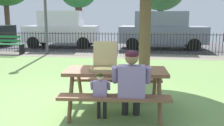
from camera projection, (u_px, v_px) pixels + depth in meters
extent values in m
cube|color=#729850|center=(85.00, 84.00, 6.63)|extent=(28.00, 10.99, 0.02)
cube|color=gray|center=(111.00, 56.00, 11.30)|extent=(28.00, 1.40, 0.01)
cube|color=#424247|center=(120.00, 46.00, 14.95)|extent=(28.00, 6.08, 0.01)
cube|color=brown|center=(116.00, 71.00, 4.61)|extent=(1.85, 0.88, 0.06)
cube|color=brown|center=(114.00, 98.00, 4.08)|extent=(1.81, 0.40, 0.05)
cube|color=brown|center=(117.00, 79.00, 5.25)|extent=(1.81, 0.40, 0.05)
cylinder|color=brown|center=(71.00, 98.00, 4.32)|extent=(0.10, 0.44, 0.74)
cylinder|color=brown|center=(80.00, 85.00, 5.13)|extent=(0.10, 0.44, 0.74)
cylinder|color=brown|center=(160.00, 100.00, 4.23)|extent=(0.10, 0.44, 0.74)
cylinder|color=brown|center=(155.00, 86.00, 5.04)|extent=(0.10, 0.44, 0.74)
cube|color=tan|center=(104.00, 70.00, 4.54)|extent=(0.45, 0.45, 0.01)
cube|color=silver|center=(104.00, 70.00, 4.54)|extent=(0.41, 0.41, 0.00)
cube|color=tan|center=(102.00, 71.00, 4.33)|extent=(0.44, 0.03, 0.04)
cube|color=tan|center=(105.00, 66.00, 4.74)|extent=(0.44, 0.03, 0.04)
cube|color=tan|center=(92.00, 68.00, 4.55)|extent=(0.03, 0.44, 0.04)
cube|color=tan|center=(116.00, 69.00, 4.52)|extent=(0.03, 0.44, 0.04)
cube|color=tan|center=(105.00, 53.00, 4.72)|extent=(0.44, 0.09, 0.43)
cylinder|color=tan|center=(104.00, 69.00, 4.54)|extent=(0.37, 0.37, 0.01)
cylinder|color=#F9DF7C|center=(104.00, 69.00, 4.54)|extent=(0.34, 0.34, 0.00)
pyramid|color=#F2BC51|center=(126.00, 69.00, 4.60)|extent=(0.25, 0.27, 0.01)
cube|color=tan|center=(123.00, 70.00, 4.51)|extent=(0.16, 0.12, 0.02)
cylinder|color=#252525|center=(125.00, 102.00, 4.52)|extent=(0.12, 0.12, 0.44)
cylinder|color=#252525|center=(125.00, 92.00, 4.27)|extent=(0.18, 0.43, 0.15)
cylinder|color=#252525|center=(137.00, 103.00, 4.50)|extent=(0.12, 0.12, 0.44)
cylinder|color=#252525|center=(137.00, 92.00, 4.25)|extent=(0.18, 0.43, 0.15)
cube|color=#8C72A5|center=(131.00, 82.00, 4.01)|extent=(0.43, 0.25, 0.52)
cylinder|color=#8C72A5|center=(115.00, 75.00, 4.06)|extent=(0.10, 0.21, 0.31)
cylinder|color=#8C72A5|center=(148.00, 75.00, 4.03)|extent=(0.10, 0.21, 0.31)
sphere|color=#8C6647|center=(132.00, 58.00, 3.96)|extent=(0.21, 0.21, 0.21)
ellipsoid|color=#3E1423|center=(132.00, 55.00, 3.94)|extent=(0.21, 0.20, 0.12)
cylinder|color=black|center=(99.00, 106.00, 4.35)|extent=(0.06, 0.06, 0.44)
cylinder|color=black|center=(98.00, 94.00, 4.20)|extent=(0.09, 0.22, 0.08)
cylinder|color=black|center=(105.00, 106.00, 4.34)|extent=(0.06, 0.06, 0.44)
cylinder|color=black|center=(104.00, 95.00, 4.19)|extent=(0.09, 0.22, 0.08)
cube|color=#8C72A5|center=(100.00, 89.00, 4.07)|extent=(0.22, 0.13, 0.27)
cylinder|color=#8C72A5|center=(92.00, 85.00, 4.09)|extent=(0.05, 0.11, 0.16)
cylinder|color=#8C72A5|center=(109.00, 86.00, 4.07)|extent=(0.05, 0.11, 0.16)
sphere|color=beige|center=(100.00, 77.00, 4.04)|extent=(0.11, 0.11, 0.11)
ellipsoid|color=black|center=(100.00, 75.00, 4.03)|extent=(0.11, 0.10, 0.06)
cylinder|color=#2D2823|center=(113.00, 34.00, 11.82)|extent=(22.43, 0.03, 0.03)
cylinder|color=#2D2823|center=(113.00, 50.00, 11.96)|extent=(22.43, 0.03, 0.03)
cylinder|color=#2D2823|center=(1.00, 41.00, 12.61)|extent=(0.02, 0.02, 0.97)
cylinder|color=#2D2823|center=(3.00, 41.00, 12.60)|extent=(0.02, 0.02, 0.97)
cylinder|color=#2D2823|center=(6.00, 41.00, 12.58)|extent=(0.02, 0.02, 0.97)
cylinder|color=#2D2823|center=(9.00, 41.00, 12.56)|extent=(0.02, 0.02, 0.97)
cylinder|color=#2D2823|center=(11.00, 41.00, 12.54)|extent=(0.02, 0.02, 0.97)
cylinder|color=#2D2823|center=(14.00, 42.00, 12.52)|extent=(0.02, 0.02, 0.97)
cylinder|color=#2D2823|center=(17.00, 42.00, 12.50)|extent=(0.02, 0.02, 0.97)
cylinder|color=#2D2823|center=(20.00, 42.00, 12.49)|extent=(0.02, 0.02, 0.97)
cylinder|color=#2D2823|center=(22.00, 42.00, 12.47)|extent=(0.02, 0.02, 0.97)
cylinder|color=#2D2823|center=(25.00, 42.00, 12.45)|extent=(0.02, 0.02, 0.97)
cylinder|color=#2D2823|center=(28.00, 42.00, 12.43)|extent=(0.02, 0.02, 0.97)
cylinder|color=#2D2823|center=(31.00, 42.00, 12.41)|extent=(0.02, 0.02, 0.97)
cylinder|color=#2D2823|center=(33.00, 42.00, 12.40)|extent=(0.02, 0.02, 0.97)
cylinder|color=#2D2823|center=(36.00, 42.00, 12.38)|extent=(0.02, 0.02, 0.97)
cylinder|color=#2D2823|center=(39.00, 42.00, 12.36)|extent=(0.02, 0.02, 0.97)
cylinder|color=#2D2823|center=(42.00, 42.00, 12.34)|extent=(0.02, 0.02, 0.97)
cylinder|color=#2D2823|center=(44.00, 42.00, 12.32)|extent=(0.02, 0.02, 0.97)
cylinder|color=#2D2823|center=(47.00, 42.00, 12.31)|extent=(0.02, 0.02, 0.97)
cylinder|color=#2D2823|center=(50.00, 42.00, 12.29)|extent=(0.02, 0.02, 0.97)
cylinder|color=#2D2823|center=(53.00, 42.00, 12.27)|extent=(0.02, 0.02, 0.97)
cylinder|color=#2D2823|center=(56.00, 42.00, 12.25)|extent=(0.02, 0.02, 0.97)
cylinder|color=#2D2823|center=(59.00, 42.00, 12.23)|extent=(0.02, 0.02, 0.97)
cylinder|color=#2D2823|center=(61.00, 42.00, 12.21)|extent=(0.02, 0.02, 0.97)
cylinder|color=#2D2823|center=(64.00, 42.00, 12.20)|extent=(0.02, 0.02, 0.97)
cylinder|color=#2D2823|center=(67.00, 42.00, 12.18)|extent=(0.02, 0.02, 0.97)
cylinder|color=#2D2823|center=(70.00, 42.00, 12.16)|extent=(0.02, 0.02, 0.97)
cylinder|color=#2D2823|center=(73.00, 42.00, 12.14)|extent=(0.02, 0.02, 0.97)
cylinder|color=#2D2823|center=(76.00, 42.00, 12.12)|extent=(0.02, 0.02, 0.97)
cylinder|color=#2D2823|center=(79.00, 42.00, 12.11)|extent=(0.02, 0.02, 0.97)
cylinder|color=#2D2823|center=(82.00, 42.00, 12.09)|extent=(0.02, 0.02, 0.97)
cylinder|color=#2D2823|center=(85.00, 42.00, 12.07)|extent=(0.02, 0.02, 0.97)
cylinder|color=#2D2823|center=(88.00, 43.00, 12.05)|extent=(0.02, 0.02, 0.97)
cylinder|color=#2D2823|center=(91.00, 43.00, 12.03)|extent=(0.02, 0.02, 0.97)
cylinder|color=#2D2823|center=(93.00, 43.00, 12.01)|extent=(0.02, 0.02, 0.97)
cylinder|color=#2D2823|center=(96.00, 43.00, 12.00)|extent=(0.02, 0.02, 0.97)
cylinder|color=#2D2823|center=(99.00, 43.00, 11.98)|extent=(0.02, 0.02, 0.97)
cylinder|color=#2D2823|center=(102.00, 43.00, 11.96)|extent=(0.02, 0.02, 0.97)
cylinder|color=#2D2823|center=(105.00, 43.00, 11.94)|extent=(0.02, 0.02, 0.97)
cylinder|color=#2D2823|center=(108.00, 43.00, 11.92)|extent=(0.02, 0.02, 0.97)
cylinder|color=#2D2823|center=(111.00, 43.00, 11.91)|extent=(0.02, 0.02, 0.97)
cylinder|color=#2D2823|center=(114.00, 43.00, 11.89)|extent=(0.02, 0.02, 0.97)
cylinder|color=#2D2823|center=(117.00, 43.00, 11.87)|extent=(0.02, 0.02, 0.97)
cylinder|color=#2D2823|center=(120.00, 43.00, 11.85)|extent=(0.02, 0.02, 0.97)
cylinder|color=#2D2823|center=(123.00, 43.00, 11.83)|extent=(0.02, 0.02, 0.97)
cylinder|color=#2D2823|center=(127.00, 43.00, 11.81)|extent=(0.02, 0.02, 0.97)
cylinder|color=#2D2823|center=(130.00, 43.00, 11.80)|extent=(0.02, 0.02, 0.97)
cylinder|color=#2D2823|center=(133.00, 43.00, 11.78)|extent=(0.02, 0.02, 0.97)
cylinder|color=#2D2823|center=(136.00, 43.00, 11.76)|extent=(0.02, 0.02, 0.97)
cylinder|color=#2D2823|center=(139.00, 43.00, 11.74)|extent=(0.02, 0.02, 0.97)
cylinder|color=#2D2823|center=(142.00, 43.00, 11.72)|extent=(0.02, 0.02, 0.97)
cylinder|color=#2D2823|center=(145.00, 43.00, 11.71)|extent=(0.02, 0.02, 0.97)
cylinder|color=#2D2823|center=(148.00, 43.00, 11.69)|extent=(0.02, 0.02, 0.97)
cylinder|color=#2D2823|center=(151.00, 43.00, 11.67)|extent=(0.02, 0.02, 0.97)
cylinder|color=#2D2823|center=(154.00, 43.00, 11.65)|extent=(0.02, 0.02, 0.97)
cylinder|color=#2D2823|center=(158.00, 43.00, 11.63)|extent=(0.02, 0.02, 0.97)
cylinder|color=#2D2823|center=(161.00, 44.00, 11.62)|extent=(0.02, 0.02, 0.97)
cylinder|color=#2D2823|center=(164.00, 44.00, 11.60)|extent=(0.02, 0.02, 0.97)
cylinder|color=#2D2823|center=(167.00, 44.00, 11.58)|extent=(0.02, 0.02, 0.97)
cylinder|color=#2D2823|center=(170.00, 44.00, 11.56)|extent=(0.02, 0.02, 0.97)
cylinder|color=#2D2823|center=(173.00, 44.00, 11.54)|extent=(0.02, 0.02, 0.97)
cylinder|color=#2D2823|center=(177.00, 44.00, 11.52)|extent=(0.02, 0.02, 0.97)
cylinder|color=#2D2823|center=(180.00, 44.00, 11.51)|extent=(0.02, 0.02, 0.97)
cylinder|color=#2D2823|center=(183.00, 44.00, 11.49)|extent=(0.02, 0.02, 0.97)
cylinder|color=#2D2823|center=(186.00, 44.00, 11.47)|extent=(0.02, 0.02, 0.97)
cylinder|color=#2D2823|center=(190.00, 44.00, 11.45)|extent=(0.02, 0.02, 0.97)
cylinder|color=#2D2823|center=(193.00, 44.00, 11.43)|extent=(0.02, 0.02, 0.97)
cylinder|color=#2D2823|center=(196.00, 44.00, 11.42)|extent=(0.02, 0.02, 0.97)
cylinder|color=#2D2823|center=(199.00, 44.00, 11.40)|extent=(0.02, 0.02, 0.97)
cylinder|color=#2D2823|center=(203.00, 44.00, 11.38)|extent=(0.02, 0.02, 0.97)
cylinder|color=#2D2823|center=(206.00, 44.00, 11.36)|extent=(0.02, 0.02, 0.97)
cylinder|color=#2D2823|center=(209.00, 44.00, 11.34)|extent=(0.02, 0.02, 0.97)
cylinder|color=#2D2823|center=(213.00, 44.00, 11.32)|extent=(0.02, 0.02, 0.97)
cylinder|color=#2D2823|center=(216.00, 44.00, 11.31)|extent=(0.02, 0.02, 0.97)
cylinder|color=#2D2823|center=(219.00, 44.00, 11.29)|extent=(0.02, 0.02, 0.97)
cylinder|color=#2D2823|center=(223.00, 44.00, 11.27)|extent=(0.02, 0.02, 0.97)
cube|color=#1F6935|center=(8.00, 44.00, 11.91)|extent=(1.60, 0.13, 0.04)
cube|color=#1F6935|center=(6.00, 44.00, 11.78)|extent=(1.60, 0.13, 0.04)
cube|color=#1F6935|center=(5.00, 45.00, 11.64)|extent=(1.60, 0.13, 0.04)
cube|color=#1F6935|center=(4.00, 41.00, 11.55)|extent=(1.60, 0.08, 0.11)
cube|color=#1F6935|center=(3.00, 37.00, 11.52)|extent=(1.60, 0.08, 0.11)
cube|color=black|center=(22.00, 49.00, 11.65)|extent=(0.06, 0.44, 0.44)
cylinder|color=#4C4C51|center=(45.00, 11.00, 11.41)|extent=(0.12, 0.12, 3.83)
cylinder|color=brown|center=(145.00, 31.00, 7.56)|extent=(0.33, 0.33, 2.57)
cylinder|color=black|center=(6.00, 39.00, 15.57)|extent=(0.64, 0.13, 0.64)
cube|color=white|center=(62.00, 33.00, 14.17)|extent=(3.99, 1.94, 0.84)
cube|color=white|center=(61.00, 18.00, 14.02)|extent=(2.28, 1.64, 0.80)
cube|color=#262D38|center=(74.00, 18.00, 13.97)|extent=(0.13, 1.46, 0.68)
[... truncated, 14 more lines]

